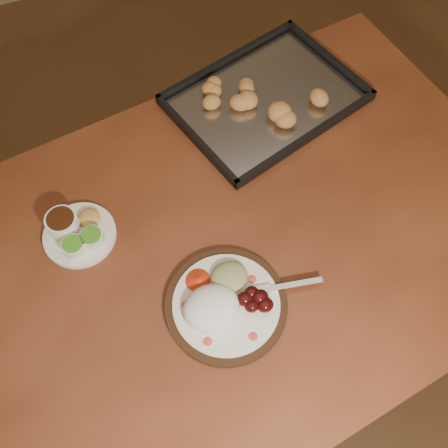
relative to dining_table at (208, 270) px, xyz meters
name	(u,v)px	position (x,y,z in m)	size (l,w,h in m)	color
ground	(201,339)	(-0.04, 0.03, -0.65)	(4.00, 4.00, 0.00)	brown
dining_table	(208,270)	(0.00, 0.00, 0.00)	(1.60, 1.09, 0.75)	brown
dinner_plate	(223,302)	(-0.01, -0.12, 0.12)	(0.33, 0.25, 0.06)	black
condiment_saucer	(76,232)	(-0.25, 0.14, 0.12)	(0.16, 0.16, 0.05)	white
baking_tray	(266,98)	(0.29, 0.34, 0.11)	(0.52, 0.44, 0.05)	black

